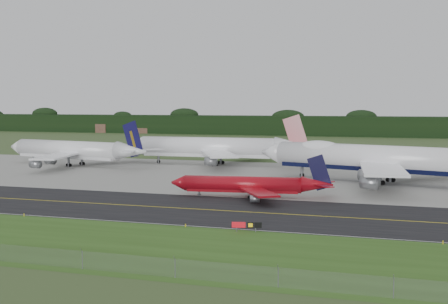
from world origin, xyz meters
TOP-DOWN VIEW (x-y plane):
  - ground at (0.00, 0.00)m, footprint 600.00×600.00m
  - grass_verge at (0.00, -35.00)m, footprint 400.00×30.00m
  - taxiway at (0.00, -4.00)m, footprint 400.00×32.00m
  - apron at (0.00, 51.00)m, footprint 400.00×78.00m
  - taxiway_centreline at (0.00, -4.00)m, footprint 400.00×0.40m
  - taxiway_edge_line at (0.00, -19.50)m, footprint 400.00×0.25m
  - perimeter_fence at (0.00, -48.00)m, footprint 320.00×0.10m
  - horizon_treeline at (0.00, 273.76)m, footprint 700.00×25.00m
  - jet_ba_747 at (21.53, 46.40)m, footprint 69.18×55.95m
  - jet_red_737 at (-2.42, 13.70)m, footprint 34.59×27.96m
  - jet_navy_gold at (-74.03, 60.58)m, footprint 56.84×48.79m
  - jet_star_tail at (-31.80, 76.99)m, footprint 62.39×52.35m
  - taxiway_sign at (6.65, -21.15)m, footprint 4.53×1.24m
  - edge_marker_left at (-34.26, -20.50)m, footprint 0.16×0.16m
  - edge_marker_center at (-3.73, -20.50)m, footprint 0.16×0.16m
  - edge_marker_right at (35.25, -20.50)m, footprint 0.16×0.16m

SIDE VIEW (x-z plane):
  - ground at x=0.00m, z-range 0.00..0.00m
  - grass_verge at x=0.00m, z-range 0.00..0.01m
  - apron at x=0.00m, z-range 0.00..0.01m
  - taxiway at x=0.00m, z-range 0.00..0.02m
  - taxiway_centreline at x=0.00m, z-range 0.03..0.03m
  - taxiway_edge_line at x=0.00m, z-range 0.03..0.03m
  - edge_marker_left at x=-34.26m, z-range 0.00..0.50m
  - edge_marker_center at x=-3.73m, z-range 0.00..0.50m
  - edge_marker_right at x=35.25m, z-range 0.00..0.50m
  - taxiway_sign at x=6.65m, z-range 0.32..1.85m
  - perimeter_fence at x=0.00m, z-range -158.90..161.10m
  - jet_red_737 at x=-2.42m, z-range -2.09..7.25m
  - jet_navy_gold at x=-74.03m, z-range -2.53..12.21m
  - horizon_treeline at x=0.00m, z-range -0.53..11.47m
  - jet_star_tail at x=-31.80m, z-range -2.75..13.74m
  - jet_ba_747 at x=21.53m, z-range -2.84..14.93m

